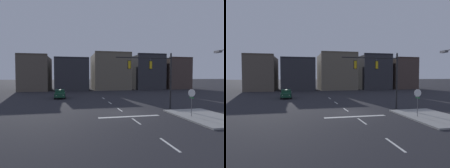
{
  "view_description": "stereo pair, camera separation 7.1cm",
  "coord_description": "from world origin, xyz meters",
  "views": [
    {
      "loc": [
        -5.73,
        -20.22,
        4.14
      ],
      "look_at": [
        -0.88,
        2.36,
        3.14
      ],
      "focal_mm": 30.31,
      "sensor_mm": 36.0,
      "label": 1
    },
    {
      "loc": [
        -5.66,
        -20.23,
        4.14
      ],
      "look_at": [
        -0.88,
        2.36,
        3.14
      ],
      "focal_mm": 30.31,
      "sensor_mm": 36.0,
      "label": 2
    }
  ],
  "objects": [
    {
      "name": "ground_plane",
      "position": [
        0.0,
        0.0,
        0.0
      ],
      "size": [
        400.0,
        400.0,
        0.0
      ],
      "primitive_type": "plane",
      "color": "#232328"
    },
    {
      "name": "sidewalk_near_corner",
      "position": [
        7.26,
        -4.0,
        0.07
      ],
      "size": [
        5.0,
        8.0,
        0.15
      ],
      "primitive_type": "cube",
      "color": "gray",
      "rests_on": "ground"
    },
    {
      "name": "stop_bar_paint",
      "position": [
        0.0,
        -2.0,
        0.0
      ],
      "size": [
        6.4,
        0.5,
        0.01
      ],
      "primitive_type": "cube",
      "color": "silver",
      "rests_on": "ground"
    },
    {
      "name": "lane_centreline",
      "position": [
        0.0,
        2.0,
        0.0
      ],
      "size": [
        0.16,
        26.4,
        0.01
      ],
      "color": "silver",
      "rests_on": "ground"
    },
    {
      "name": "signal_mast_near_side",
      "position": [
        4.37,
        1.32,
        4.67
      ],
      "size": [
        7.16,
        0.37,
        7.0
      ],
      "color": "black",
      "rests_on": "ground"
    },
    {
      "name": "stop_sign",
      "position": [
        5.84,
        -3.76,
        2.14
      ],
      "size": [
        0.76,
        0.64,
        2.83
      ],
      "color": "#56565B",
      "rests_on": "ground"
    },
    {
      "name": "car_lot_nearside",
      "position": [
        -7.83,
        15.77,
        0.86
      ],
      "size": [
        2.04,
        4.51,
        1.61
      ],
      "color": "#143D28",
      "rests_on": "ground"
    },
    {
      "name": "building_row",
      "position": [
        5.13,
        37.03,
        4.91
      ],
      "size": [
        50.36,
        13.22,
        10.99
      ],
      "color": "brown",
      "rests_on": "ground"
    }
  ]
}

